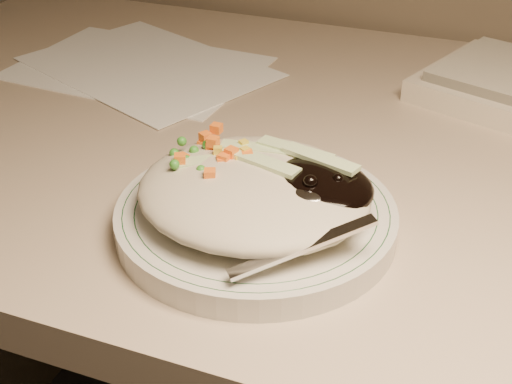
% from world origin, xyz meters
% --- Properties ---
extents(desk, '(1.40, 0.70, 0.74)m').
position_xyz_m(desk, '(0.00, 1.38, 0.54)').
color(desk, tan).
rests_on(desk, ground).
extents(plate, '(0.24, 0.24, 0.02)m').
position_xyz_m(plate, '(-0.08, 1.19, 0.75)').
color(plate, beige).
rests_on(plate, desk).
extents(plate_rim, '(0.22, 0.22, 0.00)m').
position_xyz_m(plate_rim, '(-0.08, 1.19, 0.76)').
color(plate_rim, '#144723').
rests_on(plate_rim, plate).
extents(meal, '(0.20, 0.19, 0.05)m').
position_xyz_m(meal, '(-0.08, 1.19, 0.78)').
color(meal, '#B1A88F').
rests_on(meal, plate).
extents(papers, '(0.36, 0.31, 0.00)m').
position_xyz_m(papers, '(-0.35, 1.48, 0.74)').
color(papers, white).
rests_on(papers, desk).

